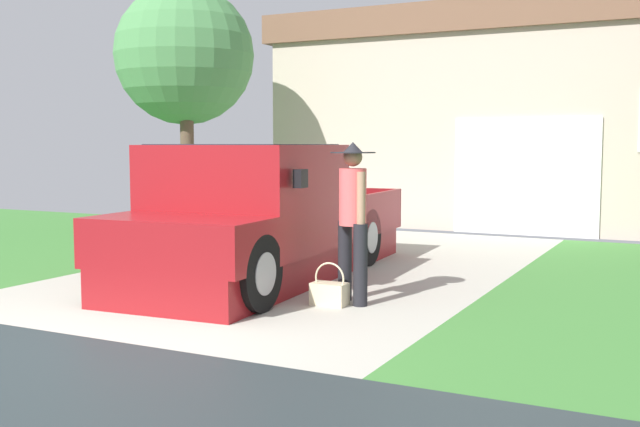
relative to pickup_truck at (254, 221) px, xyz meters
name	(u,v)px	position (x,y,z in m)	size (l,w,h in m)	color
pickup_truck	(254,221)	(0.00, 0.00, 0.00)	(2.30, 5.32, 1.71)	maroon
person_with_hat	(353,214)	(1.63, -0.63, 0.21)	(0.48, 0.48, 1.73)	black
handbag	(330,292)	(1.46, -0.85, -0.62)	(0.38, 0.22, 0.46)	beige
house_with_garage	(533,119)	(1.57, 9.13, 1.49)	(10.47, 5.70, 4.47)	#C1AF9E
front_yard_tree	(186,56)	(-3.97, 4.00, 2.62)	(2.67, 2.67, 4.75)	brown
wheeled_trash_bin	(249,203)	(-2.96, 4.59, -0.21)	(0.60, 0.72, 1.02)	#286B38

